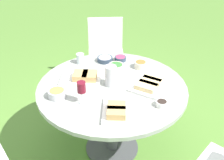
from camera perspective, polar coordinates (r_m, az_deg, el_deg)
name	(u,v)px	position (r m, az deg, el deg)	size (l,w,h in m)	color
ground_plane	(112,148)	(2.90, 0.00, -13.55)	(40.00, 40.00, 0.00)	#5B8C38
dining_table	(112,96)	(2.49, 0.00, -3.27)	(1.30, 1.30, 0.74)	#4C4C51
chair_near_left	(106,48)	(3.61, -1.25, 6.50)	(0.59, 0.58, 0.89)	white
water_pitcher	(111,76)	(2.40, -0.18, 0.90)	(0.11, 0.10, 0.18)	silver
wine_glass	(81,88)	(2.17, -6.23, -1.62)	(0.07, 0.07, 0.19)	silver
platter_bread_main	(150,83)	(2.44, 7.77, -0.66)	(0.44, 0.40, 0.06)	white
platter_charcuterie	(83,77)	(2.51, -5.89, 0.52)	(0.42, 0.39, 0.08)	white
platter_sandwich_side	(116,110)	(2.10, 0.92, -6.21)	(0.36, 0.38, 0.07)	white
bowl_fries	(57,93)	(2.32, -11.10, -2.66)	(0.15, 0.15, 0.06)	silver
bowl_salad	(116,67)	(2.67, 0.86, 2.74)	(0.14, 0.14, 0.05)	beige
bowl_olives	(162,103)	(2.21, 10.07, -4.70)	(0.09, 0.09, 0.05)	white
bowl_dip_red	(120,58)	(2.84, 1.71, 4.42)	(0.11, 0.11, 0.04)	#334256
bowl_dip_cream	(105,59)	(2.82, -1.44, 4.29)	(0.15, 0.15, 0.04)	#334256
bowl_roasted_veg	(141,64)	(2.71, 5.83, 3.19)	(0.12, 0.12, 0.06)	beige
cup_water_near	(80,59)	(2.79, -6.45, 4.35)	(0.08, 0.08, 0.10)	silver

